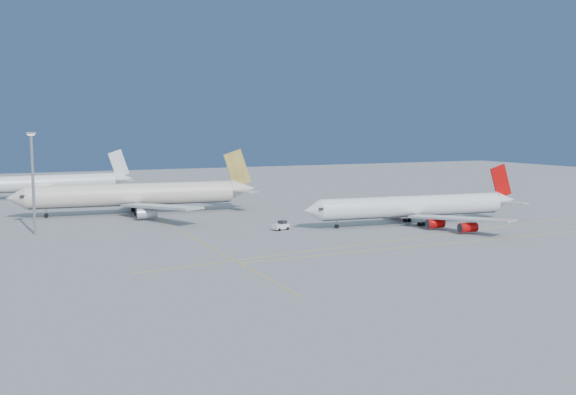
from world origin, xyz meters
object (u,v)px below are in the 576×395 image
object	(u,v)px
airliner_etihad	(139,194)
pushback_tug	(281,226)
light_mast	(33,175)
airliner_virgin	(416,206)
airliner_third	(46,183)

from	to	relation	value
airliner_etihad	pushback_tug	bearing A→B (deg)	-54.37
pushback_tug	light_mast	bearing A→B (deg)	143.66
airliner_virgin	light_mast	xyz separation A→B (m)	(-88.96, 23.12, 9.31)
airliner_virgin	airliner_etihad	distance (m)	77.42
airliner_virgin	pushback_tug	world-z (taller)	airliner_virgin
airliner_virgin	airliner_etihad	bearing A→B (deg)	146.45
pushback_tug	light_mast	world-z (taller)	light_mast
airliner_etihad	airliner_third	size ratio (longest dim) A/B	1.13
airliner_third	pushback_tug	xyz separation A→B (m)	(45.25, -99.82, -3.96)
airliner_third	light_mast	distance (m)	83.31
airliner_virgin	pushback_tug	bearing A→B (deg)	176.59
airliner_etihad	light_mast	size ratio (longest dim) A/B	2.96
pushback_tug	airliner_third	bearing A→B (deg)	95.95
airliner_etihad	pushback_tug	xyz separation A→B (m)	(24.80, -43.42, -4.48)
airliner_virgin	airliner_third	size ratio (longest dim) A/B	0.98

